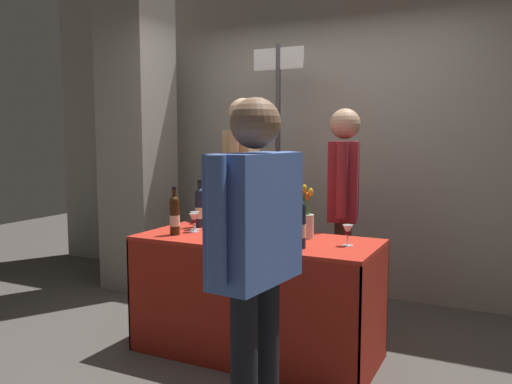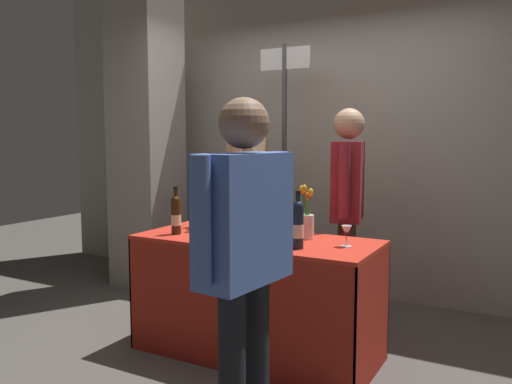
% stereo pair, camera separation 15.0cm
% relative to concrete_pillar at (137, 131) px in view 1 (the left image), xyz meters
% --- Properties ---
extents(ground_plane, '(12.00, 12.00, 0.00)m').
position_rel_concrete_pillar_xyz_m(ground_plane, '(1.73, -0.96, -1.49)').
color(ground_plane, '#514C47').
extents(back_partition, '(6.64, 0.12, 3.08)m').
position_rel_concrete_pillar_xyz_m(back_partition, '(1.73, 0.67, 0.05)').
color(back_partition, '#9E998E').
rests_on(back_partition, ground_plane).
extents(concrete_pillar, '(0.54, 0.54, 2.98)m').
position_rel_concrete_pillar_xyz_m(concrete_pillar, '(0.00, 0.00, 0.00)').
color(concrete_pillar, gray).
rests_on(concrete_pillar, ground_plane).
extents(tasting_table, '(1.58, 0.67, 0.78)m').
position_rel_concrete_pillar_xyz_m(tasting_table, '(1.73, -0.96, -0.96)').
color(tasting_table, red).
rests_on(tasting_table, ground_plane).
extents(featured_wine_bottle, '(0.07, 0.07, 0.31)m').
position_rel_concrete_pillar_xyz_m(featured_wine_bottle, '(1.68, -1.07, -0.58)').
color(featured_wine_bottle, black).
rests_on(featured_wine_bottle, tasting_table).
extents(display_bottle_0, '(0.07, 0.07, 0.34)m').
position_rel_concrete_pillar_xyz_m(display_bottle_0, '(1.18, -0.77, -0.56)').
color(display_bottle_0, '#192333').
rests_on(display_bottle_0, tasting_table).
extents(display_bottle_1, '(0.07, 0.07, 0.34)m').
position_rel_concrete_pillar_xyz_m(display_bottle_1, '(1.78, -1.15, -0.56)').
color(display_bottle_1, '#38230F').
rests_on(display_bottle_1, tasting_table).
extents(display_bottle_2, '(0.07, 0.07, 0.32)m').
position_rel_concrete_pillar_xyz_m(display_bottle_2, '(1.19, -1.10, -0.57)').
color(display_bottle_2, '#38230F').
rests_on(display_bottle_2, tasting_table).
extents(display_bottle_3, '(0.07, 0.07, 0.34)m').
position_rel_concrete_pillar_xyz_m(display_bottle_3, '(2.10, -1.12, -0.56)').
color(display_bottle_3, '#192333').
rests_on(display_bottle_3, tasting_table).
extents(wine_glass_near_vendor, '(0.07, 0.07, 0.13)m').
position_rel_concrete_pillar_xyz_m(wine_glass_near_vendor, '(1.25, -0.96, -0.62)').
color(wine_glass_near_vendor, silver).
rests_on(wine_glass_near_vendor, tasting_table).
extents(wine_glass_mid, '(0.07, 0.07, 0.13)m').
position_rel_concrete_pillar_xyz_m(wine_glass_mid, '(2.33, -0.93, -0.62)').
color(wine_glass_mid, silver).
rests_on(wine_glass_mid, tasting_table).
extents(wine_glass_near_taster, '(0.07, 0.07, 0.13)m').
position_rel_concrete_pillar_xyz_m(wine_glass_near_taster, '(1.20, -0.88, -0.62)').
color(wine_glass_near_taster, silver).
rests_on(wine_glass_near_taster, tasting_table).
extents(flower_vase, '(0.10, 0.10, 0.35)m').
position_rel_concrete_pillar_xyz_m(flower_vase, '(2.02, -0.82, -0.60)').
color(flower_vase, silver).
rests_on(flower_vase, tasting_table).
extents(vendor_presenter, '(0.28, 0.57, 1.74)m').
position_rel_concrete_pillar_xyz_m(vendor_presenter, '(1.26, -0.24, -0.44)').
color(vendor_presenter, black).
rests_on(vendor_presenter, ground_plane).
extents(vendor_assistant, '(0.30, 0.59, 1.64)m').
position_rel_concrete_pillar_xyz_m(vendor_assistant, '(2.07, -0.17, -0.50)').
color(vendor_assistant, '#4C4233').
rests_on(vendor_assistant, ground_plane).
extents(taster_foreground_right, '(0.26, 0.64, 1.61)m').
position_rel_concrete_pillar_xyz_m(taster_foreground_right, '(2.21, -1.94, -0.52)').
color(taster_foreground_right, black).
rests_on(taster_foreground_right, ground_plane).
extents(booth_signpost, '(0.46, 0.04, 2.22)m').
position_rel_concrete_pillar_xyz_m(booth_signpost, '(1.35, 0.23, -0.14)').
color(booth_signpost, '#47474C').
rests_on(booth_signpost, ground_plane).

